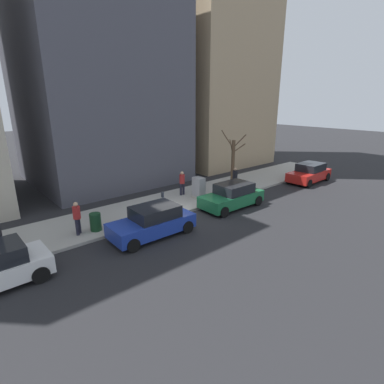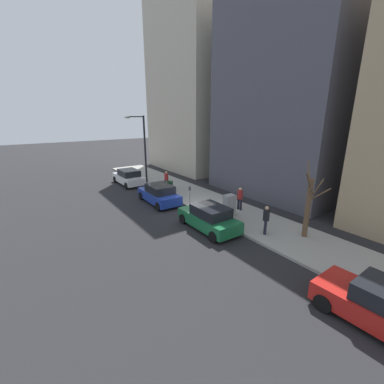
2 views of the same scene
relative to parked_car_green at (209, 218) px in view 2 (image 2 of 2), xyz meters
name	(u,v)px [view 2 (image 2 of 2)]	position (x,y,z in m)	size (l,w,h in m)	color
ground_plane	(192,210)	(1.02, 3.33, -0.74)	(120.00, 120.00, 0.00)	#232326
sidewalk	(213,204)	(3.02, 3.33, -0.66)	(4.00, 36.00, 0.15)	#9E9B93
parked_car_green	(209,218)	(0.00, 0.00, 0.00)	(1.96, 4.22, 1.52)	#196038
parked_car_blue	(159,194)	(-0.21, 6.03, 0.00)	(1.97, 4.22, 1.52)	#1E389E
parked_car_white	(129,177)	(-0.02, 12.92, 0.00)	(1.98, 4.23, 1.52)	white
parking_meter	(190,193)	(1.47, 4.24, 0.24)	(0.14, 0.10, 1.35)	slate
utility_box	(229,205)	(2.32, 0.74, 0.11)	(0.83, 0.61, 1.43)	#A8A399
streetlamp	(142,144)	(1.30, 12.17, 3.28)	(1.97, 0.32, 6.50)	black
bare_tree	(308,205)	(3.63, -4.04, 1.26)	(1.78, 1.49, 4.11)	brown
trash_bin	(170,186)	(1.92, 8.06, -0.14)	(0.56, 0.56, 0.90)	#14381E
pedestrian_near_meter	(266,218)	(2.06, -2.56, 0.35)	(0.36, 0.36, 1.66)	#1E1E2D
pedestrian_midblock	(240,197)	(3.63, 1.08, 0.35)	(0.36, 0.40, 1.66)	#1E1E2D
pedestrian_far_corner	(166,179)	(2.04, 8.90, 0.35)	(0.36, 0.36, 1.66)	#1E1E2D
office_block_center	(300,99)	(11.97, 2.80, 7.28)	(10.91, 10.91, 16.04)	#4C4C56
office_tower_right	(207,82)	(12.18, 16.22, 9.91)	(11.32, 11.32, 21.29)	#BCB29E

